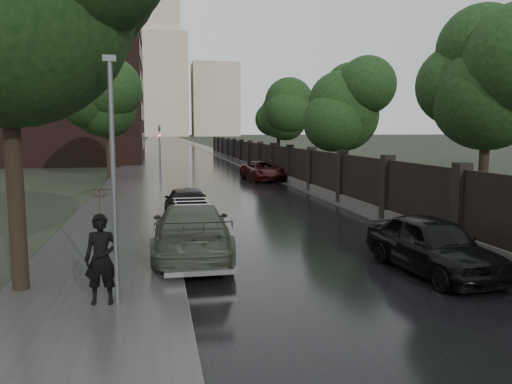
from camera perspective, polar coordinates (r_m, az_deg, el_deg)
name	(u,v)px	position (r m, az deg, el deg)	size (l,w,h in m)	color
ground	(398,320)	(10.44, 15.90, -13.86)	(800.00, 800.00, 0.00)	black
road	(167,140)	(198.72, -10.10, 5.91)	(8.00, 420.00, 0.02)	black
sidewalk_left	(152,140)	(198.68, -11.84, 5.89)	(4.00, 420.00, 0.16)	#2D2D2D
verge_right	(182,140)	(198.93, -8.51, 5.95)	(3.00, 420.00, 0.08)	#2D2D2D
fence_right	(268,162)	(41.76, 1.34, 3.40)	(0.45, 75.72, 2.70)	#383533
tree_left_far	(107,109)	(38.82, -16.64, 9.08)	(4.25, 4.25, 7.39)	black
tree_right_a	(488,96)	(20.59, 24.94, 9.95)	(4.08, 4.08, 7.01)	black
tree_right_b	(346,110)	(32.95, 10.26, 9.17)	(4.08, 4.08, 7.01)	black
tree_right_c	(279,117)	(50.13, 2.60, 8.52)	(4.08, 4.08, 7.01)	black
lamp_post	(114,182)	(10.22, -15.97, 1.12)	(0.25, 0.12, 5.11)	#59595E
traffic_light	(160,150)	(33.66, -10.94, 4.76)	(0.16, 0.32, 4.00)	#59595E
brick_building	(31,73)	(62.43, -24.32, 12.27)	(24.00, 18.00, 20.00)	black
stalinist_tower	(162,72)	(310.62, -10.75, 13.37)	(92.00, 30.00, 159.00)	tan
volga_sedan	(192,230)	(14.71, -7.38, -4.32)	(2.22, 5.47, 1.59)	#3F4537
hatchback_left	(187,203)	(20.58, -7.94, -1.26)	(1.71, 4.24, 1.45)	black
car_right_near	(433,245)	(13.70, 19.54, -5.71)	(1.77, 4.39, 1.50)	black
car_right_far	(263,171)	(36.76, 0.84, 2.46)	(2.40, 5.21, 1.45)	black
pedestrian_umbrella	(100,210)	(10.46, -17.45, -1.99)	(1.19, 1.21, 2.91)	black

